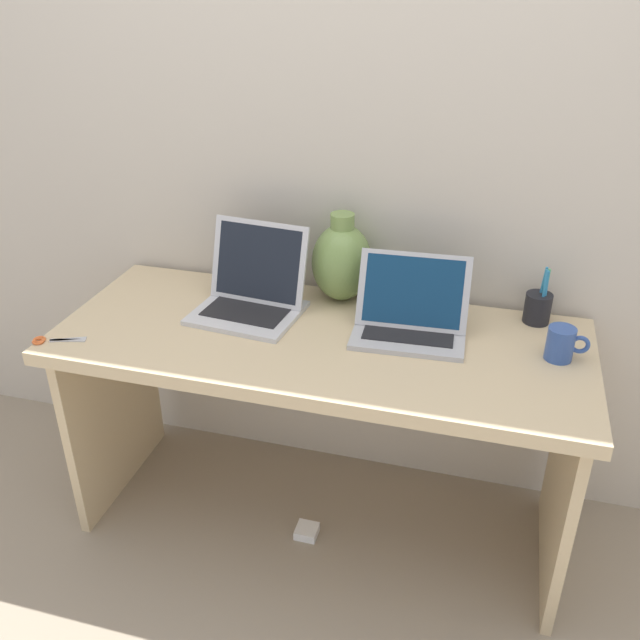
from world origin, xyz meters
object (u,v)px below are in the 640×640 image
Objects in this scene: laptop_right at (411,314)px; pen_cup at (538,307)px; green_vase at (342,261)px; scissors at (49,340)px; laptop_left at (253,289)px; power_brick at (307,531)px; coffee_mug at (561,344)px.

pen_cup is (0.35, 0.16, -0.01)m from laptop_right.
green_vase is 1.92× the size of scissors.
scissors is (-0.72, -0.49, -0.12)m from green_vase.
laptop_left is 0.81m from power_brick.
coffee_mug is 0.78× the size of scissors.
scissors is 1.00m from power_brick.
laptop_left is 1.01× the size of laptop_right.
pen_cup is 1.21× the size of scissors.
pen_cup is at bearing 20.24° from scissors.
scissors is at bearing -159.76° from pen_cup.
green_vase reaches higher than pen_cup.
power_brick is (-0.67, -0.13, -0.73)m from coffee_mug.
pen_cup is 2.50× the size of power_brick.
pen_cup is (0.83, 0.15, -0.02)m from laptop_left.
pen_cup reaches higher than coffee_mug.
scissors is at bearing -145.01° from laptop_left.
coffee_mug is (0.41, -0.04, -0.01)m from laptop_right.
power_brick is at bearing -146.67° from laptop_right.
laptop_right is (0.48, -0.01, -0.01)m from laptop_left.
green_vase is at bearing 179.96° from pen_cup.
laptop_right is 0.81m from power_brick.
pen_cup reaches higher than power_brick.
laptop_right is 0.39m from pen_cup.
green_vase is 0.60m from pen_cup.
laptop_left is at bearing -170.01° from pen_cup.
power_brick is (0.70, 0.15, -0.69)m from scissors.
power_brick is at bearing -93.62° from green_vase.
laptop_left reaches higher than power_brick.
coffee_mug is at bearing -3.48° from laptop_left.
coffee_mug is 0.21m from pen_cup.
laptop_left is at bearing -148.50° from green_vase.
laptop_left is at bearing 34.99° from scissors.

